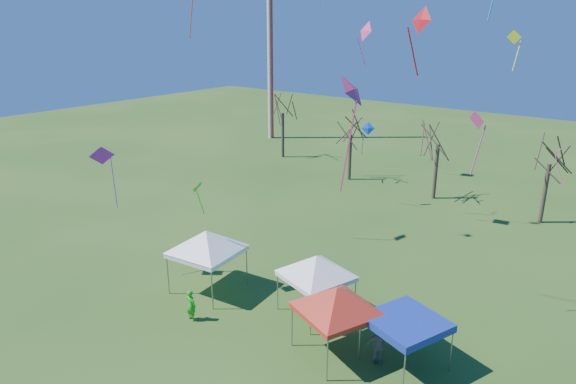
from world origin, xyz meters
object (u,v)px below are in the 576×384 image
object	(u,v)px
tent_white_mid	(317,260)
tree_0	(283,97)
tree_3	(553,142)
tent_white_west	(206,235)
tree_1	(351,118)
tent_red	(337,292)
person_grey	(379,346)
tree_2	(440,124)
person_green	(191,305)
radio_mast	(270,35)
tent_blue	(406,323)

from	to	relation	value
tent_white_mid	tree_0	bearing A→B (deg)	131.40
tree_3	tent_white_west	size ratio (longest dim) A/B	1.73
tree_1	tent_red	bearing A→B (deg)	-59.96
tree_3	tent_red	distance (m)	22.95
tree_3	person_grey	size ratio (longest dim) A/B	4.44
tree_2	tree_3	bearing A→B (deg)	-2.27
tree_2	person_green	xyz separation A→B (m)	(-2.12, -24.95, -5.47)
radio_mast	person_green	xyz separation A→B (m)	(23.51, -34.58, -11.68)
tree_1	tent_white_mid	distance (m)	23.71
radio_mast	person_grey	xyz separation A→B (m)	(32.48, -31.95, -11.61)
tree_3	person_grey	bearing A→B (deg)	-94.05
tree_2	person_green	bearing A→B (deg)	-94.86
tree_0	person_grey	distance (m)	36.25
radio_mast	tent_red	distance (m)	45.58
tree_3	tent_white_mid	world-z (taller)	tree_3
tree_1	tree_3	distance (m)	16.81
tent_blue	tree_1	bearing A→B (deg)	126.28
tree_1	tent_white_west	bearing A→B (deg)	-78.19
tree_0	radio_mast	bearing A→B (deg)	137.23
radio_mast	tree_0	bearing A→B (deg)	-42.77
tree_1	tent_red	world-z (taller)	tree_1
radio_mast	tent_white_west	world-z (taller)	radio_mast
radio_mast	tree_0	world-z (taller)	radio_mast
tent_white_west	tree_0	bearing A→B (deg)	120.33
tree_2	tent_blue	world-z (taller)	tree_2
tree_3	radio_mast	bearing A→B (deg)	163.69
tent_red	tent_white_west	bearing A→B (deg)	176.51
tent_red	tent_blue	size ratio (longest dim) A/B	1.07
tree_2	tent_red	bearing A→B (deg)	-77.76
tree_2	tent_red	xyz separation A→B (m)	(4.95, -22.82, -3.26)
tent_blue	tent_white_mid	bearing A→B (deg)	168.45
tent_white_west	radio_mast	bearing A→B (deg)	124.52
tree_1	tree_2	world-z (taller)	tree_2
tree_0	tree_2	xyz separation A→B (m)	(18.48, -3.01, -0.20)
tree_3	person_grey	distance (m)	22.65
tent_blue	person_grey	distance (m)	1.62
tree_2	person_green	world-z (taller)	tree_2
tent_blue	tent_red	bearing A→B (deg)	-159.46
tree_0	tent_blue	size ratio (longest dim) A/B	2.27
tree_3	tent_red	bearing A→B (deg)	-98.72
tree_0	tent_white_mid	distance (m)	31.74
tree_3	tent_white_west	bearing A→B (deg)	-118.82
radio_mast	tree_0	distance (m)	11.45
tree_1	tent_red	size ratio (longest dim) A/B	1.90
radio_mast	person_green	distance (m)	43.41
tent_blue	tree_3	bearing A→B (deg)	88.32
tree_3	tent_blue	bearing A→B (deg)	-91.68
tree_2	tent_white_west	world-z (taller)	tree_2
radio_mast	tent_blue	bearing A→B (deg)	-43.21
tree_1	tent_white_mid	bearing A→B (deg)	-62.74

